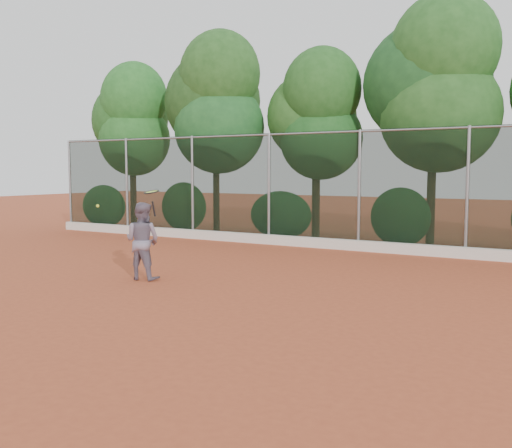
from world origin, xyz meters
The scene contains 7 objects.
ground centered at (0.00, 0.00, 0.00)m, with size 80.00×80.00×0.00m, color #B24B2A.
concrete_curb centered at (0.00, 6.82, 0.15)m, with size 24.00×0.20×0.30m, color silver.
tennis_player centered at (-2.42, 0.34, 0.83)m, with size 0.80×0.63×1.65m, color slate.
chainlink_fence centered at (0.00, 7.00, 1.86)m, with size 24.09×0.09×3.50m.
foliage_backdrop centered at (-0.55, 8.98, 4.40)m, with size 23.70×3.63×7.55m.
tennis_racket centered at (-2.00, 0.18, 1.84)m, with size 0.39×0.39×0.55m.
tennis_ball_in_flight centered at (-3.87, 0.50, 1.52)m, with size 0.07×0.07×0.07m.
Camera 1 is at (5.72, -8.87, 2.32)m, focal length 40.00 mm.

